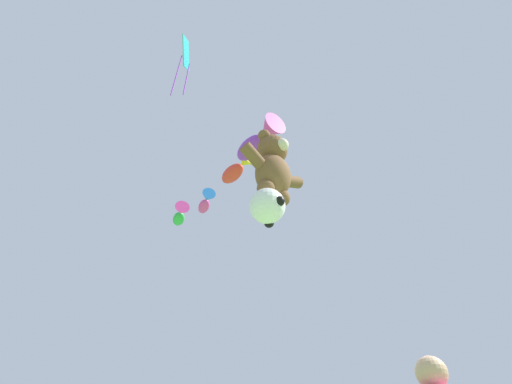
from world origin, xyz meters
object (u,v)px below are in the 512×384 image
at_px(fish_kite_crimson, 239,167).
at_px(teddy_bear_kite, 273,167).
at_px(soccer_ball_kite, 268,206).
at_px(diamond_kite, 185,57).
at_px(fish_kite_magenta, 206,202).
at_px(fish_kite_violet, 259,139).
at_px(fish_kite_emerald, 180,214).

bearing_deg(fish_kite_crimson, teddy_bear_kite, -113.80).
height_order(soccer_ball_kite, diamond_kite, diamond_kite).
xyz_separation_m(fish_kite_magenta, diamond_kite, (-5.06, -5.46, -0.57)).
relative_size(fish_kite_crimson, fish_kite_magenta, 1.30).
bearing_deg(fish_kite_violet, teddy_bear_kite, -114.47).
relative_size(teddy_bear_kite, fish_kite_violet, 1.11).
distance_m(fish_kite_violet, diamond_kite, 3.88).
bearing_deg(fish_kite_crimson, diamond_kite, -148.12).
xyz_separation_m(fish_kite_violet, fish_kite_emerald, (1.37, 6.63, 0.82)).
bearing_deg(teddy_bear_kite, fish_kite_emerald, 76.56).
distance_m(soccer_ball_kite, fish_kite_crimson, 5.65).
xyz_separation_m(teddy_bear_kite, fish_kite_magenta, (1.73, 5.55, 2.61)).
bearing_deg(fish_kite_emerald, fish_kite_crimson, -96.26).
height_order(soccer_ball_kite, fish_kite_crimson, fish_kite_crimson).
xyz_separation_m(teddy_bear_kite, fish_kite_violet, (0.45, 0.99, 2.19)).
bearing_deg(fish_kite_emerald, fish_kite_magenta, -92.50).
bearing_deg(fish_kite_violet, fish_kite_crimson, 66.53).
bearing_deg(fish_kite_magenta, diamond_kite, -132.81).
xyz_separation_m(teddy_bear_kite, diamond_kite, (-3.33, 0.09, 2.04)).
bearing_deg(diamond_kite, fish_kite_magenta, 47.19).
relative_size(fish_kite_crimson, fish_kite_emerald, 1.22).
relative_size(fish_kite_emerald, diamond_kite, 0.66).
xyz_separation_m(soccer_ball_kite, fish_kite_magenta, (2.15, 5.69, 4.30)).
bearing_deg(fish_kite_magenta, fish_kite_emerald, 87.50).
bearing_deg(fish_kite_magenta, fish_kite_violet, -105.70).
height_order(soccer_ball_kite, fish_kite_emerald, fish_kite_emerald).
height_order(fish_kite_emerald, diamond_kite, fish_kite_emerald).
relative_size(soccer_ball_kite, fish_kite_violet, 0.46).
height_order(teddy_bear_kite, diamond_kite, diamond_kite).
bearing_deg(fish_kite_magenta, teddy_bear_kite, -107.33).
bearing_deg(soccer_ball_kite, fish_kite_magenta, 69.32).
height_order(fish_kite_crimson, fish_kite_emerald, fish_kite_emerald).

